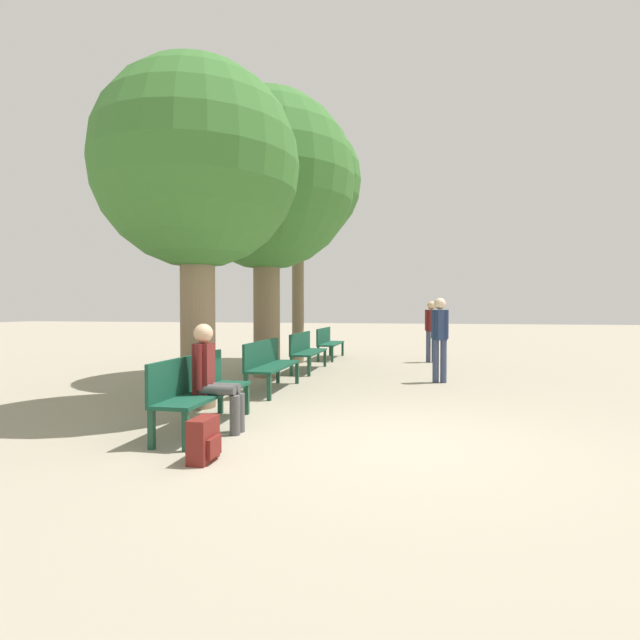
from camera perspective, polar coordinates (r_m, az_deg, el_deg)
The scene contains 12 objects.
ground_plane at distance 5.49m, azimuth 7.23°, elevation -13.65°, with size 80.00×80.00×0.00m, color gray.
bench_row_0 at distance 6.06m, azimuth -13.73°, elevation -7.37°, with size 0.46×1.84×0.86m.
bench_row_1 at distance 8.61m, azimuth -5.87°, elevation -4.74°, with size 0.46×1.84×0.86m.
bench_row_2 at distance 11.26m, azimuth -1.68°, elevation -3.28°, with size 0.46×1.84×0.86m.
bench_row_3 at distance 13.95m, azimuth 0.91°, elevation -2.37°, with size 0.46×1.84×0.86m.
tree_row_0 at distance 7.59m, azimuth -13.89°, elevation 16.41°, with size 2.91×2.91×4.91m.
tree_row_1 at distance 10.67m, azimuth -6.15°, elevation 15.33°, with size 3.65×3.65×5.87m.
tree_row_2 at distance 13.31m, azimuth -2.55°, elevation 15.44°, with size 3.26×3.26×6.31m.
person_seated at distance 5.85m, azimuth -12.16°, elevation -6.11°, with size 0.58×0.33×1.24m.
backpack at distance 4.86m, azimuth -13.13°, elevation -13.22°, with size 0.21×0.37×0.41m.
pedestrian_near at distance 13.29m, azimuth 12.59°, elevation -0.82°, with size 0.32×0.28×1.60m.
pedestrian_mid at distance 9.73m, azimuth 13.52°, elevation -1.59°, with size 0.33×0.28×1.61m.
Camera 1 is at (0.39, -5.29, 1.43)m, focal length 28.00 mm.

